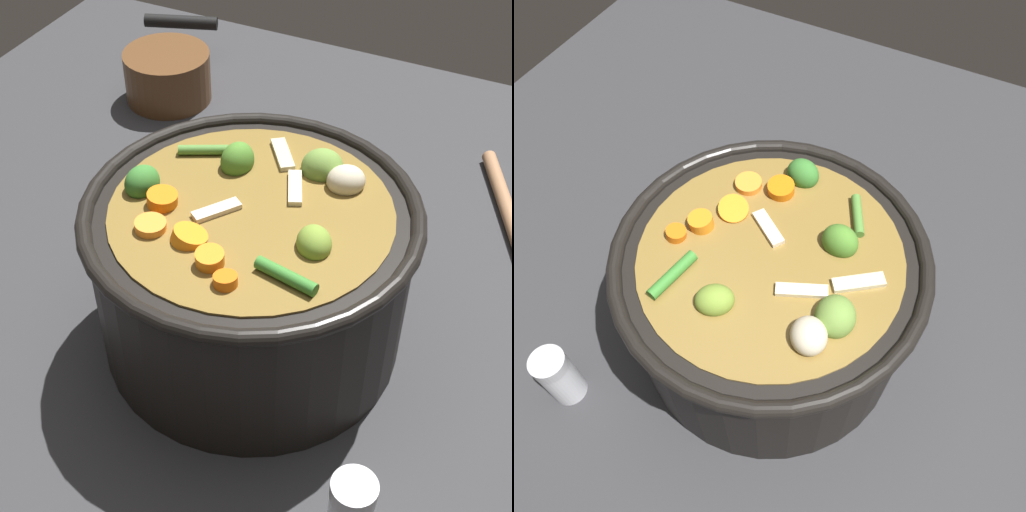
% 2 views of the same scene
% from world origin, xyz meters
% --- Properties ---
extents(ground_plane, '(1.10, 1.10, 0.00)m').
position_xyz_m(ground_plane, '(0.00, 0.00, 0.00)').
color(ground_plane, '#2D2D30').
extents(cooking_pot, '(0.28, 0.28, 0.17)m').
position_xyz_m(cooking_pot, '(0.00, 0.00, 0.08)').
color(cooking_pot, black).
rests_on(cooking_pot, ground_plane).
extents(small_saucepan, '(0.18, 0.14, 0.06)m').
position_xyz_m(small_saucepan, '(0.33, 0.28, 0.03)').
color(small_saucepan, brown).
rests_on(small_saucepan, ground_plane).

